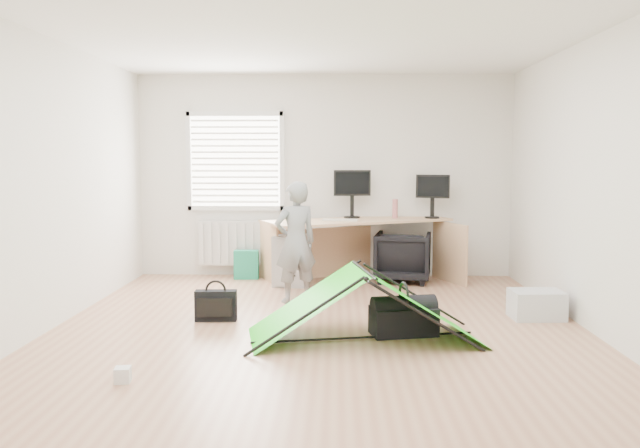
{
  "coord_description": "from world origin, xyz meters",
  "views": [
    {
      "loc": [
        0.16,
        -5.65,
        1.59
      ],
      "look_at": [
        0.0,
        0.4,
        0.95
      ],
      "focal_mm": 35.0,
      "sensor_mm": 36.0,
      "label": 1
    }
  ],
  "objects_px": {
    "office_chair": "(403,257)",
    "thermos": "(395,209)",
    "filing_cabinet": "(292,259)",
    "storage_crate": "(537,305)",
    "duffel_bag": "(403,321)",
    "person": "(296,242)",
    "desk": "(359,251)",
    "monitor_right": "(432,202)",
    "kite": "(364,305)",
    "laptop_bag": "(216,306)",
    "monitor_left": "(352,200)"
  },
  "relations": [
    {
      "from": "office_chair",
      "to": "thermos",
      "type": "bearing_deg",
      "value": -48.05
    },
    {
      "from": "filing_cabinet",
      "to": "thermos",
      "type": "relative_size",
      "value": 2.51
    },
    {
      "from": "storage_crate",
      "to": "duffel_bag",
      "type": "xyz_separation_m",
      "value": [
        -1.39,
        -0.62,
        -0.01
      ]
    },
    {
      "from": "person",
      "to": "storage_crate",
      "type": "distance_m",
      "value": 2.58
    },
    {
      "from": "desk",
      "to": "person",
      "type": "height_order",
      "value": "person"
    },
    {
      "from": "monitor_right",
      "to": "office_chair",
      "type": "bearing_deg",
      "value": -137.51
    },
    {
      "from": "monitor_right",
      "to": "desk",
      "type": "bearing_deg",
      "value": -150.0
    },
    {
      "from": "thermos",
      "to": "kite",
      "type": "bearing_deg",
      "value": -100.66
    },
    {
      "from": "monitor_right",
      "to": "duffel_bag",
      "type": "xyz_separation_m",
      "value": [
        -0.64,
        -2.65,
        -0.89
      ]
    },
    {
      "from": "thermos",
      "to": "storage_crate",
      "type": "bearing_deg",
      "value": -58.56
    },
    {
      "from": "office_chair",
      "to": "duffel_bag",
      "type": "height_order",
      "value": "office_chair"
    },
    {
      "from": "office_chair",
      "to": "monitor_right",
      "type": "bearing_deg",
      "value": -145.61
    },
    {
      "from": "person",
      "to": "laptop_bag",
      "type": "bearing_deg",
      "value": 21.15
    },
    {
      "from": "thermos",
      "to": "monitor_left",
      "type": "bearing_deg",
      "value": 177.5
    },
    {
      "from": "desk",
      "to": "thermos",
      "type": "bearing_deg",
      "value": -4.55
    },
    {
      "from": "monitor_left",
      "to": "kite",
      "type": "xyz_separation_m",
      "value": [
        0.04,
        -2.8,
        -0.73
      ]
    },
    {
      "from": "monitor_left",
      "to": "laptop_bag",
      "type": "bearing_deg",
      "value": -128.45
    },
    {
      "from": "storage_crate",
      "to": "laptop_bag",
      "type": "height_order",
      "value": "laptop_bag"
    },
    {
      "from": "monitor_right",
      "to": "thermos",
      "type": "relative_size",
      "value": 1.74
    },
    {
      "from": "thermos",
      "to": "laptop_bag",
      "type": "distance_m",
      "value": 3.03
    },
    {
      "from": "filing_cabinet",
      "to": "kite",
      "type": "bearing_deg",
      "value": -63.53
    },
    {
      "from": "desk",
      "to": "thermos",
      "type": "height_order",
      "value": "thermos"
    },
    {
      "from": "storage_crate",
      "to": "laptop_bag",
      "type": "bearing_deg",
      "value": -176.83
    },
    {
      "from": "filing_cabinet",
      "to": "duffel_bag",
      "type": "relative_size",
      "value": 1.08
    },
    {
      "from": "thermos",
      "to": "office_chair",
      "type": "height_order",
      "value": "thermos"
    },
    {
      "from": "filing_cabinet",
      "to": "monitor_right",
      "type": "xyz_separation_m",
      "value": [
        1.81,
        0.38,
        0.7
      ]
    },
    {
      "from": "desk",
      "to": "kite",
      "type": "xyz_separation_m",
      "value": [
        -0.04,
        -2.6,
        -0.1
      ]
    },
    {
      "from": "monitor_left",
      "to": "duffel_bag",
      "type": "bearing_deg",
      "value": -87.72
    },
    {
      "from": "office_chair",
      "to": "storage_crate",
      "type": "height_order",
      "value": "office_chair"
    },
    {
      "from": "person",
      "to": "filing_cabinet",
      "type": "bearing_deg",
      "value": -110.97
    },
    {
      "from": "monitor_right",
      "to": "kite",
      "type": "bearing_deg",
      "value": -91.45
    },
    {
      "from": "monitor_right",
      "to": "duffel_bag",
      "type": "relative_size",
      "value": 0.75
    },
    {
      "from": "monitor_left",
      "to": "storage_crate",
      "type": "distance_m",
      "value": 2.86
    },
    {
      "from": "desk",
      "to": "storage_crate",
      "type": "height_order",
      "value": "desk"
    },
    {
      "from": "thermos",
      "to": "kite",
      "type": "distance_m",
      "value": 2.9
    },
    {
      "from": "person",
      "to": "duffel_bag",
      "type": "height_order",
      "value": "person"
    },
    {
      "from": "monitor_left",
      "to": "duffel_bag",
      "type": "relative_size",
      "value": 0.83
    },
    {
      "from": "office_chair",
      "to": "storage_crate",
      "type": "bearing_deg",
      "value": 131.7
    },
    {
      "from": "monitor_left",
      "to": "storage_crate",
      "type": "xyz_separation_m",
      "value": [
        1.79,
        -2.03,
        -0.9
      ]
    },
    {
      "from": "monitor_left",
      "to": "storage_crate",
      "type": "relative_size",
      "value": 0.96
    },
    {
      "from": "duffel_bag",
      "to": "office_chair",
      "type": "bearing_deg",
      "value": 72.03
    },
    {
      "from": "office_chair",
      "to": "person",
      "type": "distance_m",
      "value": 1.81
    },
    {
      "from": "storage_crate",
      "to": "kite",
      "type": "bearing_deg",
      "value": -156.32
    },
    {
      "from": "laptop_bag",
      "to": "duffel_bag",
      "type": "height_order",
      "value": "laptop_bag"
    },
    {
      "from": "office_chair",
      "to": "laptop_bag",
      "type": "xyz_separation_m",
      "value": [
        -2.04,
        -2.03,
        -0.17
      ]
    },
    {
      "from": "filing_cabinet",
      "to": "person",
      "type": "xyz_separation_m",
      "value": [
        0.11,
        -1.0,
        0.36
      ]
    },
    {
      "from": "thermos",
      "to": "desk",
      "type": "bearing_deg",
      "value": -159.94
    },
    {
      "from": "kite",
      "to": "laptop_bag",
      "type": "height_order",
      "value": "kite"
    },
    {
      "from": "desk",
      "to": "kite",
      "type": "height_order",
      "value": "desk"
    },
    {
      "from": "filing_cabinet",
      "to": "storage_crate",
      "type": "relative_size",
      "value": 1.26
    }
  ]
}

